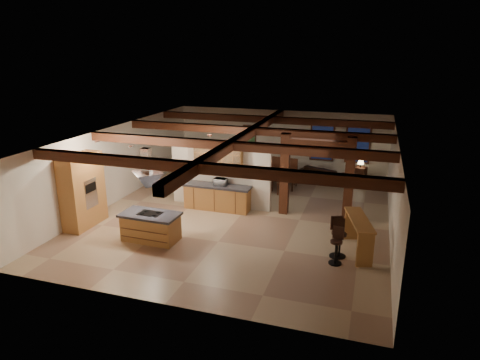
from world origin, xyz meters
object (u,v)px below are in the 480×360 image
at_px(dining_table, 273,179).
at_px(sofa, 323,173).
at_px(kitchen_island, 151,226).
at_px(bar_counter, 359,230).

xyz_separation_m(dining_table, sofa, (1.91, 1.70, -0.04)).
xyz_separation_m(kitchen_island, sofa, (4.24, 7.96, -0.15)).
bearing_deg(sofa, dining_table, 63.97).
height_order(kitchen_island, bar_counter, bar_counter).
height_order(sofa, bar_counter, bar_counter).
distance_m(kitchen_island, sofa, 9.02).
bearing_deg(bar_counter, sofa, 105.07).
relative_size(dining_table, bar_counter, 0.96).
relative_size(dining_table, sofa, 0.96).
xyz_separation_m(dining_table, bar_counter, (3.76, -5.17, 0.35)).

